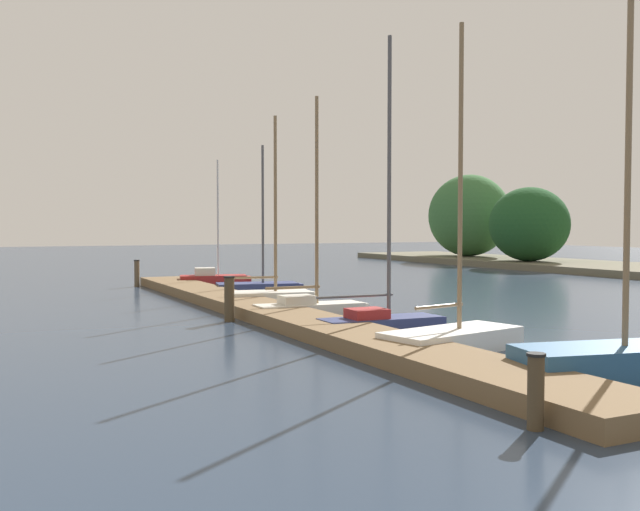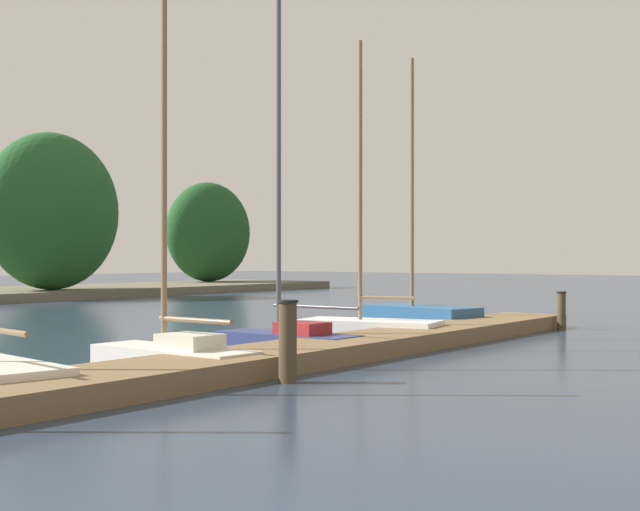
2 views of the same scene
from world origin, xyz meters
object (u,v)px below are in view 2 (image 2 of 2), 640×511
object	(u,v)px
sailboat_5	(364,325)
sailboat_6	(414,313)
mooring_piling_1	(288,341)
sailboat_4	(284,332)
mooring_piling_2	(561,310)
sailboat_3	(170,349)

from	to	relation	value
sailboat_5	sailboat_6	size ratio (longest dim) A/B	0.95
mooring_piling_1	sailboat_4	bearing A→B (deg)	38.83
sailboat_6	mooring_piling_1	bearing A→B (deg)	121.15
mooring_piling_2	sailboat_3	bearing A→B (deg)	168.68
sailboat_4	mooring_piling_1	distance (m)	4.56
sailboat_6	mooring_piling_2	world-z (taller)	sailboat_6
sailboat_5	sailboat_4	bearing A→B (deg)	78.48
sailboat_6	mooring_piling_1	world-z (taller)	sailboat_6
sailboat_4	sailboat_3	bearing A→B (deg)	96.39
sailboat_3	sailboat_4	xyz separation A→B (m)	(3.54, 0.32, 0.03)
sailboat_5	mooring_piling_1	distance (m)	7.15
sailboat_3	sailboat_5	xyz separation A→B (m)	(6.54, 0.33, -0.03)
sailboat_4	sailboat_5	size ratio (longest dim) A/B	1.06
sailboat_4	mooring_piling_1	world-z (taller)	sailboat_4
sailboat_5	mooring_piling_1	world-z (taller)	sailboat_5
sailboat_4	sailboat_6	bearing A→B (deg)	-82.33
sailboat_3	mooring_piling_1	xyz separation A→B (m)	(-0.01, -2.54, 0.28)
sailboat_3	mooring_piling_2	world-z (taller)	sailboat_3
sailboat_6	mooring_piling_1	distance (m)	10.82
sailboat_3	sailboat_5	bearing A→B (deg)	-84.61
sailboat_3	sailboat_4	distance (m)	3.55
sailboat_4	mooring_piling_1	size ratio (longest dim) A/B	5.83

